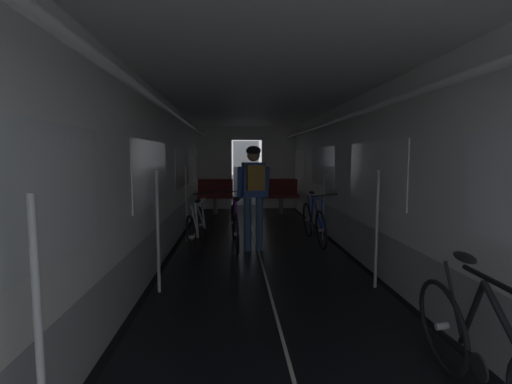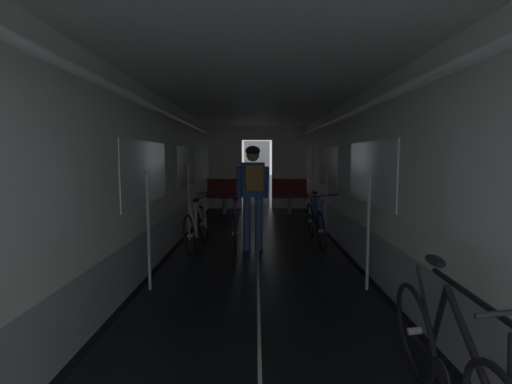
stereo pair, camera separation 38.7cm
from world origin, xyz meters
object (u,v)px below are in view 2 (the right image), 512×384
bench_seat_far_right (288,193)px  bicycle_black (448,364)px  bicycle_blue (314,222)px  bicycle_purple_in_aisle (234,225)px  person_cyclist_aisle (251,186)px  bench_seat_far_left (223,193)px  bicycle_silver (196,227)px

bench_seat_far_right → bicycle_black: bearing=-88.8°
bench_seat_far_right → bicycle_black: 8.21m
bicycle_black → bicycle_blue: 4.56m
bicycle_purple_in_aisle → person_cyclist_aisle: bearing=-40.5°
bicycle_black → bicycle_purple_in_aisle: 4.57m
bench_seat_far_left → person_cyclist_aisle: (0.83, -4.14, 0.50)m
person_cyclist_aisle → bicycle_black: bearing=-74.2°
bicycle_blue → person_cyclist_aisle: (-1.12, -0.50, 0.69)m
bicycle_silver → person_cyclist_aisle: person_cyclist_aisle is taller
bicycle_silver → bicycle_purple_in_aisle: size_ratio=1.00×
bench_seat_far_left → bench_seat_far_right: size_ratio=1.00×
person_cyclist_aisle → bench_seat_far_right: bearing=76.8°
bench_seat_far_left → bicycle_purple_in_aisle: bench_seat_far_left is taller
bicycle_blue → person_cyclist_aisle: bearing=-155.8°
bicycle_silver → bench_seat_far_left: bearing=88.4°
bicycle_silver → bicycle_blue: bicycle_silver is taller
bench_seat_far_left → bench_seat_far_right: bearing=0.0°
bicycle_silver → bicycle_black: bicycle_silver is taller
bench_seat_far_left → bicycle_silver: size_ratio=0.58×
bench_seat_far_left → person_cyclist_aisle: bearing=-78.7°
bicycle_blue → bicycle_silver: bearing=-169.2°
bicycle_silver → bench_seat_far_right: bearing=64.6°
bicycle_silver → bicycle_blue: size_ratio=1.00×
bicycle_black → bicycle_purple_in_aisle: bicycle_black is taller
bicycle_silver → bicycle_blue: (2.05, 0.39, 0.00)m
bench_seat_far_left → bench_seat_far_right: 1.80m
bicycle_black → person_cyclist_aisle: bearing=105.8°
bicycle_silver → bicycle_blue: 2.09m
bicycle_silver → person_cyclist_aisle: bearing=-6.6°
bicycle_silver → bicycle_purple_in_aisle: (0.63, 0.16, 0.00)m
bench_seat_far_left → bicycle_purple_in_aisle: bearing=-82.4°
bench_seat_far_left → bicycle_black: (1.97, -8.20, -0.19)m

